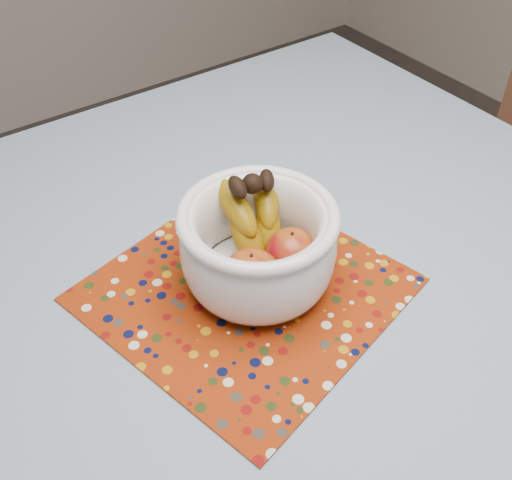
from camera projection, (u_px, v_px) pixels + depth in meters
table at (286, 316)px, 0.99m from camera, size 1.20×1.20×0.75m
tablecloth at (288, 283)px, 0.93m from camera, size 1.32×1.32×0.01m
placemat at (245, 289)px, 0.91m from camera, size 0.49×0.49×0.00m
fruit_bowl at (259, 239)px, 0.88m from camera, size 0.24×0.24×0.17m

